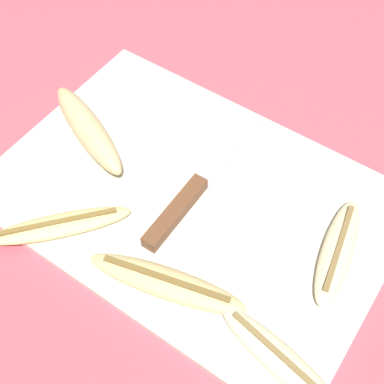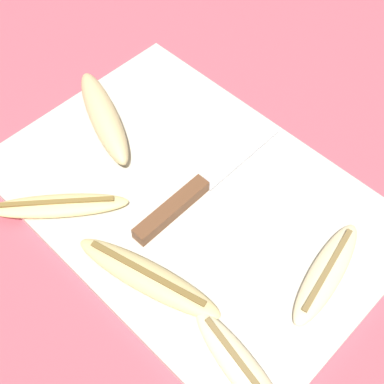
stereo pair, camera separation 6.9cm
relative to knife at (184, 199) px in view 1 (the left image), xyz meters
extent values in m
plane|color=#C65160|center=(0.00, 0.01, -0.02)|extent=(4.00, 4.00, 0.00)
cube|color=beige|center=(0.00, 0.01, -0.01)|extent=(0.51, 0.35, 0.01)
cube|color=brown|center=(0.00, -0.02, 0.00)|extent=(0.02, 0.12, 0.02)
cube|color=#B7BABF|center=(0.00, 0.11, -0.01)|extent=(0.02, 0.14, 0.00)
ellipsoid|color=beige|center=(0.20, 0.04, 0.00)|extent=(0.07, 0.16, 0.02)
cube|color=olive|center=(0.20, 0.04, 0.01)|extent=(0.03, 0.12, 0.00)
ellipsoid|color=#DBC684|center=(0.05, -0.11, 0.00)|extent=(0.20, 0.09, 0.02)
cube|color=brown|center=(0.05, -0.11, 0.02)|extent=(0.15, 0.05, 0.00)
ellipsoid|color=beige|center=(-0.17, 0.01, 0.01)|extent=(0.19, 0.11, 0.04)
ellipsoid|color=beige|center=(0.20, -0.11, 0.00)|extent=(0.17, 0.06, 0.02)
cube|color=olive|center=(0.20, -0.11, 0.01)|extent=(0.13, 0.03, 0.00)
ellipsoid|color=#EDD689|center=(-0.10, -0.12, 0.00)|extent=(0.14, 0.16, 0.02)
cube|color=olive|center=(-0.10, -0.12, 0.01)|extent=(0.10, 0.11, 0.00)
camera|label=1|loc=(0.23, -0.31, 0.57)|focal=50.00mm
camera|label=2|loc=(0.28, -0.27, 0.57)|focal=50.00mm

